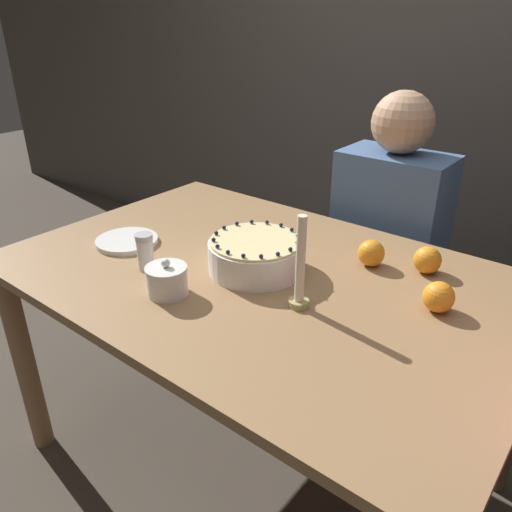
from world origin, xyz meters
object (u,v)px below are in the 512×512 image
Objects in this scene: sugar_bowl at (167,280)px; person_man_blue_shirt at (384,268)px; sugar_shaker at (145,252)px; candle at (300,272)px; cake at (256,255)px.

person_man_blue_shirt is at bearing 77.85° from sugar_bowl.
sugar_bowl is at bearing 77.85° from person_man_blue_shirt.
candle reaches higher than sugar_shaker.
cake is 0.28m from sugar_bowl.
sugar_bowl is at bearing -20.81° from sugar_shaker.
candle is at bearing 28.33° from sugar_bowl.
cake is 0.76m from person_man_blue_shirt.
cake is at bearing 81.31° from person_man_blue_shirt.
sugar_bowl is 1.01m from person_man_blue_shirt.
cake is at bearing 37.65° from sugar_shaker.
candle is 0.21× the size of person_man_blue_shirt.
candle is (0.31, 0.17, 0.06)m from sugar_bowl.
sugar_shaker is (-0.16, 0.06, 0.01)m from sugar_bowl.
sugar_shaker is at bearing -167.02° from candle.
sugar_shaker reaches higher than sugar_bowl.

